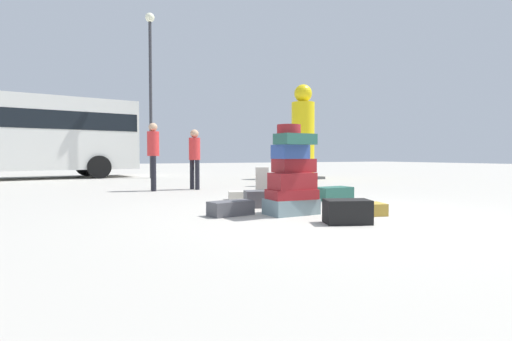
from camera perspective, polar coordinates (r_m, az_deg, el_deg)
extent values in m
plane|color=#ADA89E|center=(6.05, 10.44, -6.42)|extent=(80.00, 80.00, 0.00)
cube|color=gray|center=(6.05, 5.14, -5.24)|extent=(0.80, 0.52, 0.24)
cube|color=maroon|center=(6.00, 5.24, -3.45)|extent=(0.73, 0.47, 0.15)
cube|color=maroon|center=(5.99, 5.31, -1.55)|extent=(0.66, 0.42, 0.25)
cube|color=maroon|center=(6.16, 5.55, 0.73)|extent=(0.63, 0.41, 0.21)
cube|color=#334F99|center=(5.99, 5.05, 2.72)|extent=(0.56, 0.41, 0.21)
cube|color=#26594C|center=(5.83, 5.73, 4.56)|extent=(0.60, 0.41, 0.16)
cylinder|color=maroon|center=(6.04, 4.81, 5.96)|extent=(0.36, 0.36, 0.15)
cube|color=#4C4C51|center=(6.86, 1.02, -4.15)|extent=(0.70, 0.49, 0.29)
cube|color=#B28C33|center=(6.16, 15.43, -5.45)|extent=(0.69, 0.52, 0.18)
cube|color=#26594C|center=(8.12, 11.24, -3.30)|extent=(0.76, 0.45, 0.26)
cube|color=black|center=(5.35, 13.15, -5.85)|extent=(0.68, 0.55, 0.32)
cube|color=beige|center=(7.44, 0.87, -2.13)|extent=(0.33, 0.36, 0.68)
cube|color=#4C4C51|center=(5.94, -3.71, -5.50)|extent=(0.71, 0.44, 0.22)
cube|color=beige|center=(7.98, -1.75, -3.66)|extent=(0.71, 0.56, 0.18)
cylinder|color=black|center=(10.41, -14.77, -0.40)|extent=(0.12, 0.12, 0.89)
cylinder|color=black|center=(10.19, -14.67, -0.45)|extent=(0.12, 0.12, 0.89)
cylinder|color=red|center=(10.29, -14.76, 3.78)|extent=(0.30, 0.30, 0.62)
sphere|color=tan|center=(10.31, -14.78, 6.12)|extent=(0.22, 0.22, 0.22)
cylinder|color=black|center=(10.60, -9.29, -0.59)|extent=(0.12, 0.12, 0.79)
cylinder|color=black|center=(10.43, -8.55, -0.63)|extent=(0.12, 0.12, 0.79)
cylinder|color=red|center=(10.51, -8.95, 3.14)|extent=(0.30, 0.30, 0.59)
sphere|color=tan|center=(10.52, -8.96, 5.34)|extent=(0.22, 0.22, 0.22)
cylinder|color=black|center=(11.77, 3.66, -0.20)|extent=(0.12, 0.12, 0.83)
cylinder|color=black|center=(11.55, 3.75, -0.24)|extent=(0.12, 0.12, 0.83)
cylinder|color=#26262D|center=(11.66, 3.71, 3.44)|extent=(0.30, 0.30, 0.66)
sphere|color=tan|center=(11.67, 3.72, 5.61)|extent=(0.22, 0.22, 0.22)
cylinder|color=yellow|center=(15.32, 6.85, 4.33)|extent=(0.89, 0.89, 2.96)
sphere|color=yellow|center=(15.49, 6.88, 11.09)|extent=(0.69, 0.69, 0.69)
cube|color=#4C4C4C|center=(15.33, 6.83, -1.01)|extent=(1.24, 1.24, 0.10)
cube|color=silver|center=(17.50, -32.52, 4.63)|extent=(9.48, 3.76, 2.80)
cube|color=black|center=(17.53, -32.55, 6.22)|extent=(9.30, 3.75, 0.70)
cylinder|color=black|center=(19.06, -23.51, 0.65)|extent=(0.93, 0.37, 0.90)
cylinder|color=black|center=(16.61, -21.90, 0.47)|extent=(0.93, 0.37, 0.90)
cylinder|color=#333338|center=(16.31, -15.10, 9.90)|extent=(0.12, 0.12, 6.22)
sphere|color=#F2F2CC|center=(17.05, -15.21, 20.71)|extent=(0.36, 0.36, 0.36)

